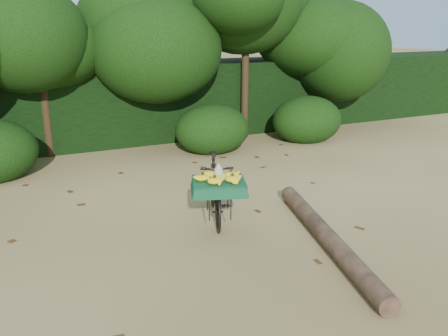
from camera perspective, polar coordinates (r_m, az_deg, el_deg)
name	(u,v)px	position (r m, az deg, el deg)	size (l,w,h in m)	color
ground	(240,241)	(6.30, 1.93, -8.83)	(80.00, 80.00, 0.00)	tan
vendor_bicycle	(215,188)	(6.78, -1.08, -2.42)	(1.08, 1.76, 0.95)	black
fallen_log	(327,236)	(6.30, 12.25, -8.02)	(0.23, 0.23, 3.25)	brown
hedge_backdrop	(122,103)	(11.77, -12.21, 7.68)	(26.00, 1.80, 1.80)	black
tree_row	(97,59)	(10.74, -15.02, 12.53)	(14.50, 2.00, 4.00)	black
bush_clumps	(169,136)	(10.10, -6.64, 3.82)	(8.80, 1.70, 0.90)	black
leaf_litter	(219,223)	(6.83, -0.57, -6.63)	(7.00, 7.30, 0.01)	#492B13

